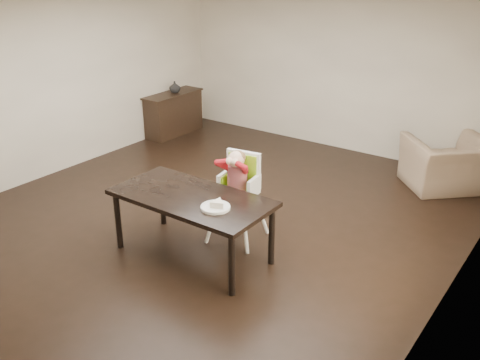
{
  "coord_description": "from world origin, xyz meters",
  "views": [
    {
      "loc": [
        3.95,
        -4.85,
        3.22
      ],
      "look_at": [
        0.7,
        -0.31,
        0.83
      ],
      "focal_mm": 40.0,
      "sensor_mm": 36.0,
      "label": 1
    }
  ],
  "objects_px": {
    "sideboard": "(174,114)",
    "dining_table": "(192,202)",
    "high_chair": "(238,177)",
    "armchair": "(449,156)"
  },
  "relations": [
    {
      "from": "dining_table",
      "to": "armchair",
      "type": "distance_m",
      "value": 4.05
    },
    {
      "from": "dining_table",
      "to": "armchair",
      "type": "bearing_deg",
      "value": 63.79
    },
    {
      "from": "sideboard",
      "to": "dining_table",
      "type": "bearing_deg",
      "value": -45.14
    },
    {
      "from": "high_chair",
      "to": "armchair",
      "type": "bearing_deg",
      "value": 53.22
    },
    {
      "from": "sideboard",
      "to": "high_chair",
      "type": "bearing_deg",
      "value": -37.34
    },
    {
      "from": "dining_table",
      "to": "armchair",
      "type": "relative_size",
      "value": 1.58
    },
    {
      "from": "high_chair",
      "to": "armchair",
      "type": "relative_size",
      "value": 0.99
    },
    {
      "from": "high_chair",
      "to": "sideboard",
      "type": "distance_m",
      "value": 4.25
    },
    {
      "from": "dining_table",
      "to": "armchair",
      "type": "height_order",
      "value": "armchair"
    },
    {
      "from": "armchair",
      "to": "high_chair",
      "type": "bearing_deg",
      "value": 18.28
    }
  ]
}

